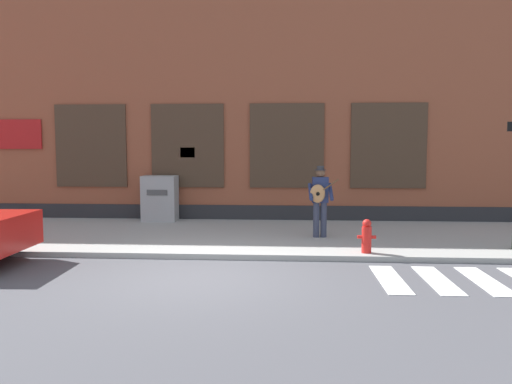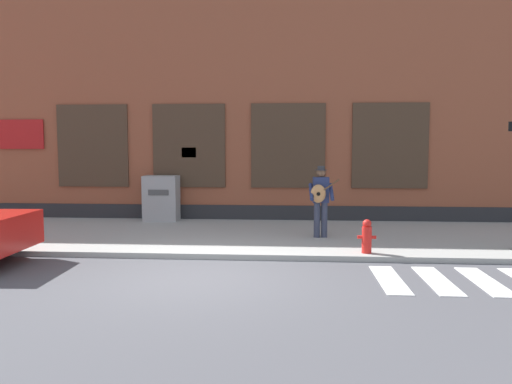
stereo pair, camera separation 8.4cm
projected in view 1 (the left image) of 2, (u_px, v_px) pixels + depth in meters
ground_plane at (200, 277)px, 8.79m from camera, size 160.00×160.00×0.00m
sidewalk at (227, 236)px, 12.62m from camera, size 28.00×4.98×0.12m
building_backdrop at (243, 83)px, 16.69m from camera, size 28.00×4.06×8.91m
busker at (320, 197)px, 11.97m from camera, size 0.72×0.54×1.72m
utility_box at (160, 198)px, 14.73m from camera, size 1.00×0.64×1.34m
fire_hydrant at (367, 236)px, 10.25m from camera, size 0.38×0.20×0.70m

